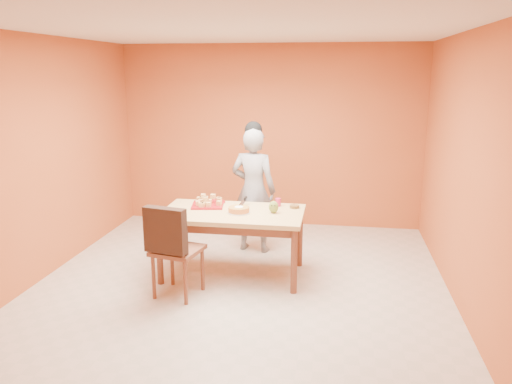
% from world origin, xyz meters
% --- Properties ---
extents(floor, '(5.00, 5.00, 0.00)m').
position_xyz_m(floor, '(0.00, 0.00, 0.00)').
color(floor, '#BDB6A1').
rests_on(floor, ground).
extents(ceiling, '(5.00, 5.00, 0.00)m').
position_xyz_m(ceiling, '(0.00, 0.00, 2.70)').
color(ceiling, silver).
rests_on(ceiling, wall_back).
extents(wall_back, '(4.50, 0.00, 4.50)m').
position_xyz_m(wall_back, '(0.00, 2.50, 1.35)').
color(wall_back, '#B25429').
rests_on(wall_back, floor).
extents(wall_left, '(0.00, 5.00, 5.00)m').
position_xyz_m(wall_left, '(-2.25, 0.00, 1.35)').
color(wall_left, '#B25429').
rests_on(wall_left, floor).
extents(wall_right, '(0.00, 5.00, 5.00)m').
position_xyz_m(wall_right, '(2.25, 0.00, 1.35)').
color(wall_right, '#B25429').
rests_on(wall_right, floor).
extents(dining_table, '(1.60, 0.90, 0.76)m').
position_xyz_m(dining_table, '(-0.14, 0.41, 0.67)').
color(dining_table, tan).
rests_on(dining_table, floor).
extents(dining_chair, '(0.55, 0.62, 1.01)m').
position_xyz_m(dining_chair, '(-0.59, -0.23, 0.52)').
color(dining_chair, brown).
rests_on(dining_chair, floor).
extents(pastry_pile, '(0.33, 0.33, 0.11)m').
position_xyz_m(pastry_pile, '(-0.47, 0.59, 0.83)').
color(pastry_pile, tan).
rests_on(pastry_pile, pastry_platter).
extents(person, '(0.64, 0.47, 1.62)m').
position_xyz_m(person, '(-0.04, 1.26, 0.81)').
color(person, gray).
rests_on(person, floor).
extents(pastry_platter, '(0.42, 0.42, 0.02)m').
position_xyz_m(pastry_platter, '(-0.47, 0.59, 0.77)').
color(pastry_platter, maroon).
rests_on(pastry_platter, dining_table).
extents(red_dinner_plate, '(0.26, 0.26, 0.01)m').
position_xyz_m(red_dinner_plate, '(-0.42, 0.76, 0.77)').
color(red_dinner_plate, maroon).
rests_on(red_dinner_plate, dining_table).
extents(white_cake_plate, '(0.30, 0.30, 0.01)m').
position_xyz_m(white_cake_plate, '(-0.05, 0.36, 0.77)').
color(white_cake_plate, silver).
rests_on(white_cake_plate, dining_table).
extents(sponge_cake, '(0.30, 0.30, 0.05)m').
position_xyz_m(sponge_cake, '(-0.05, 0.36, 0.80)').
color(sponge_cake, orange).
rests_on(sponge_cake, white_cake_plate).
extents(cake_server, '(0.05, 0.24, 0.01)m').
position_xyz_m(cake_server, '(-0.04, 0.54, 0.83)').
color(cake_server, silver).
rests_on(cake_server, sponge_cake).
extents(egg_ornament, '(0.13, 0.11, 0.14)m').
position_xyz_m(egg_ornament, '(0.33, 0.42, 0.83)').
color(egg_ornament, olive).
rests_on(egg_ornament, dining_table).
extents(magenta_glass, '(0.07, 0.07, 0.09)m').
position_xyz_m(magenta_glass, '(0.34, 0.72, 0.81)').
color(magenta_glass, '#B61B47').
rests_on(magenta_glass, dining_table).
extents(checker_tin, '(0.13, 0.13, 0.03)m').
position_xyz_m(checker_tin, '(0.54, 0.66, 0.78)').
color(checker_tin, '#3E2711').
rests_on(checker_tin, dining_table).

